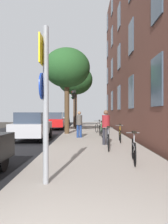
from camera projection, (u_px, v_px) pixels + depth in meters
ground_plane at (45, 134)px, 16.87m from camera, size 41.80×41.80×0.00m
road_asphalt at (17, 134)px, 16.89m from camera, size 7.00×38.00×0.01m
sidewalk at (92, 133)px, 16.85m from camera, size 4.20×38.00×0.12m
building_facade at (128, 35)px, 16.34m from camera, size 0.56×27.00×14.47m
sign_post at (45, 94)px, 4.80m from camera, size 0.16×0.60×3.34m
traffic_light at (74, 102)px, 20.82m from camera, size 0.43×0.24×3.58m
tree_near at (67, 68)px, 16.12m from camera, size 3.30×3.30×6.08m
tree_far at (75, 80)px, 23.70m from camera, size 3.65×3.65×6.47m
bicycle_0 at (134, 150)px, 6.83m from camera, size 0.43×1.67×0.96m
bicycle_1 at (108, 140)px, 9.24m from camera, size 0.42×1.63×0.96m
bicycle_2 at (120, 135)px, 11.63m from camera, size 0.42×1.59×0.92m
bicycle_3 at (101, 130)px, 14.04m from camera, size 0.42×1.76×0.98m
bicycle_4 at (99, 128)px, 16.44m from camera, size 0.57×1.70×0.98m
bicycle_5 at (103, 126)px, 18.83m from camera, size 0.48×1.61×0.90m
pedestrian_0 at (106, 125)px, 10.55m from camera, size 0.50×0.50×1.61m
pedestrian_1 at (79, 123)px, 13.57m from camera, size 0.50×0.50×1.57m
car_1 at (32, 126)px, 13.15m from camera, size 1.79×4.06×1.62m
car_2 at (55, 121)px, 21.48m from camera, size 1.97×4.06×1.62m
car_3 at (62, 118)px, 29.82m from camera, size 1.83×4.14×1.62m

